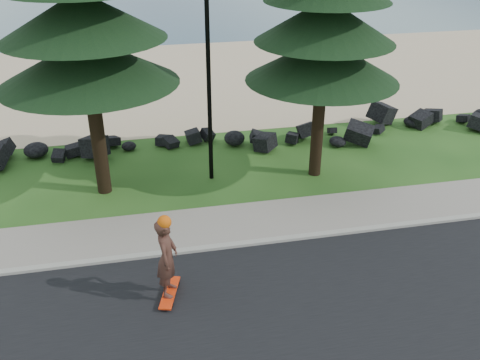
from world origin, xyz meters
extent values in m
plane|color=#1E4515|center=(0.00, 0.00, 0.00)|extent=(160.00, 160.00, 0.00)
cube|color=black|center=(0.00, -4.50, 0.01)|extent=(160.00, 7.00, 0.02)
cube|color=#A9A598|center=(0.00, -0.90, 0.05)|extent=(160.00, 0.20, 0.10)
cube|color=gray|center=(0.00, 0.20, 0.04)|extent=(160.00, 2.00, 0.08)
cube|color=#D4B98D|center=(0.00, 14.50, 0.01)|extent=(160.00, 15.00, 0.01)
cylinder|color=black|center=(0.00, 3.20, 4.00)|extent=(0.14, 0.14, 8.00)
cube|color=#F5360E|center=(-1.91, -2.59, 0.11)|extent=(0.61, 1.22, 0.04)
imported|color=#4C2B23|center=(-1.91, -2.59, 1.12)|extent=(0.66, 0.82, 1.98)
sphere|color=#E75C0C|center=(-1.91, -2.59, 2.07)|extent=(0.32, 0.32, 0.32)
camera|label=1|loc=(-2.31, -12.61, 8.34)|focal=40.00mm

